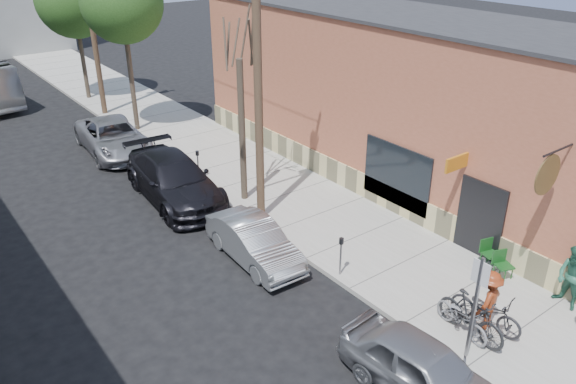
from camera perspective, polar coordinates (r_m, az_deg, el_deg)
ground at (r=15.48m, az=0.73°, el=-12.81°), size 120.00×120.00×0.00m
sidewalk at (r=25.48m, az=-7.01°, el=3.59°), size 4.50×58.00×0.15m
cafe_building at (r=22.83m, az=11.02°, el=9.23°), size 6.60×20.20×6.61m
sign_post at (r=13.83m, az=18.55°, el=-10.27°), size 0.07×0.45×2.80m
parking_meter_near at (r=16.56m, az=5.40°, el=-5.91°), size 0.14×0.14×1.24m
parking_meter_far at (r=22.82m, az=-9.15°, el=3.18°), size 0.14×0.14×1.24m
utility_pole_near at (r=18.12m, az=-3.25°, el=12.24°), size 3.57×0.28×10.00m
utility_pole_far at (r=31.46m, az=-19.44°, el=16.64°), size 1.80×0.28×10.00m
tree_bare at (r=20.38m, az=-4.69°, el=6.08°), size 0.24×0.24×5.28m
tree_leafy_mid at (r=28.19m, az=-16.52°, el=17.98°), size 3.78×3.78×8.01m
tree_leafy_far at (r=34.80m, az=-20.96°, el=17.72°), size 4.14×4.14×7.59m
patio_chair_a at (r=17.69m, az=21.09°, el=-6.98°), size 0.65×0.65×0.88m
patio_chair_b at (r=18.13m, az=19.89°, el=-5.93°), size 0.62×0.62×0.88m
patron_green at (r=16.97m, az=26.95°, el=-7.75°), size 0.88×1.03×1.86m
cyclist at (r=15.38m, az=19.66°, el=-10.31°), size 1.15×0.76×1.67m
cyclist_bike at (r=15.57m, az=19.48°, el=-11.26°), size 0.93×2.03×1.03m
parked_bike_a at (r=15.10m, az=18.12°, el=-11.92°), size 0.64×2.02×1.20m
parked_bike_b at (r=15.23m, az=17.27°, el=-12.09°), size 0.84×1.79×0.91m
car_0 at (r=13.38m, az=13.69°, el=-17.21°), size 2.02×4.24×1.40m
car_1 at (r=17.56m, az=-3.45°, el=-5.07°), size 1.55×4.04×1.31m
car_2 at (r=21.66m, az=-11.49°, el=1.28°), size 2.79×5.93×1.67m
car_3 at (r=26.91m, az=-17.32°, el=5.33°), size 2.92×5.52×1.48m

